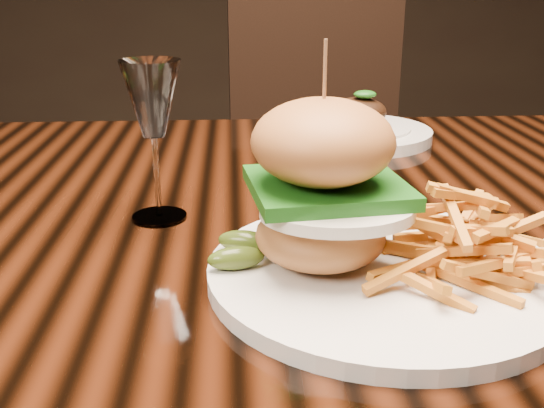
{
  "coord_description": "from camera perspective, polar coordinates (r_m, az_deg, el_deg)",
  "views": [
    {
      "loc": [
        -0.04,
        -0.71,
        1.01
      ],
      "look_at": [
        -0.0,
        -0.17,
        0.81
      ],
      "focal_mm": 42.0,
      "sensor_mm": 36.0,
      "label": 1
    }
  ],
  "objects": [
    {
      "name": "far_dish",
      "position": [
        1.04,
        7.63,
        6.62
      ],
      "size": [
        0.24,
        0.24,
        0.08
      ],
      "rotation": [
        0.0,
        0.0,
        -0.29
      ],
      "color": "silver",
      "rests_on": "dining_table"
    },
    {
      "name": "chair_far",
      "position": [
        1.68,
        4.36,
        3.87
      ],
      "size": [
        0.48,
        0.48,
        0.95
      ],
      "rotation": [
        0.0,
        0.0,
        0.04
      ],
      "color": "black",
      "rests_on": "ground"
    },
    {
      "name": "dining_table",
      "position": [
        0.78,
        -0.46,
        -5.07
      ],
      "size": [
        1.6,
        0.9,
        0.75
      ],
      "color": "black",
      "rests_on": "ground"
    },
    {
      "name": "ramekin",
      "position": [
        0.71,
        8.17,
        0.39
      ],
      "size": [
        0.1,
        0.1,
        0.04
      ],
      "primitive_type": "cube",
      "rotation": [
        0.0,
        0.0,
        0.33
      ],
      "color": "silver",
      "rests_on": "dining_table"
    },
    {
      "name": "burger_plate",
      "position": [
        0.55,
        9.66,
        -1.74
      ],
      "size": [
        0.31,
        0.31,
        0.21
      ],
      "rotation": [
        0.0,
        0.0,
        -0.08
      ],
      "color": "silver",
      "rests_on": "dining_table"
    },
    {
      "name": "wine_glass",
      "position": [
        0.68,
        -10.68,
        8.71
      ],
      "size": [
        0.06,
        0.06,
        0.17
      ],
      "color": "white",
      "rests_on": "dining_table"
    }
  ]
}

